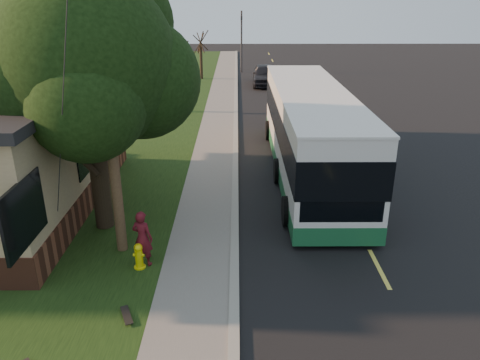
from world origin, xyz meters
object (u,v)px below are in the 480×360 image
object	(u,v)px
dumpster	(57,145)
distant_car	(265,75)
skateboarder	(143,238)
skateboard_main	(127,315)
fire_hydrant	(139,256)
traffic_signal	(241,37)
transit_bus	(310,130)
bare_tree_near	(179,78)
leafy_tree	(89,65)
utility_pole	(106,95)
bare_tree_far	(201,56)

from	to	relation	value
dumpster	distant_car	distance (m)	20.76
skateboarder	skateboard_main	world-z (taller)	skateboarder
fire_hydrant	traffic_signal	bearing A→B (deg)	84.79
transit_bus	bare_tree_near	bearing A→B (deg)	121.68
dumpster	distant_car	world-z (taller)	distant_car
leafy_tree	dumpster	distance (m)	9.10
fire_hydrant	utility_pole	world-z (taller)	utility_pole
leafy_tree	utility_pole	bearing A→B (deg)	-62.40
utility_pole	skateboard_main	xyz separation A→B (m)	(0.81, -3.10, -4.51)
leafy_tree	traffic_signal	world-z (taller)	leafy_tree
bare_tree_near	distant_car	bearing A→B (deg)	57.93
skateboarder	skateboard_main	distance (m)	2.41
utility_pole	skateboarder	bearing A→B (deg)	-45.22
fire_hydrant	skateboarder	size ratio (longest dim) A/B	0.46
bare_tree_far	leafy_tree	bearing A→B (deg)	-92.45
fire_hydrant	transit_bus	size ratio (longest dim) A/B	0.06
utility_pole	distant_car	distance (m)	27.21
traffic_signal	bare_tree_near	bearing A→B (deg)	-104.04
skateboarder	distant_car	world-z (taller)	skateboarder
bare_tree_far	traffic_signal	distance (m)	5.44
skateboard_main	transit_bus	bearing A→B (deg)	59.67
bare_tree_far	skateboard_main	distance (m)	32.17
utility_pole	leafy_tree	xyz separation A→B (m)	(-0.87, 1.66, 0.54)
fire_hydrant	transit_bus	bearing A→B (deg)	52.55
fire_hydrant	utility_pole	xyz separation A→B (m)	(-0.71, 0.99, 4.20)
skateboard_main	distant_car	xyz separation A→B (m)	(4.85, 29.45, 0.71)
utility_pole	skateboard_main	distance (m)	5.53
utility_pole	skateboarder	xyz separation A→B (m)	(0.81, -0.81, -3.75)
bare_tree_near	utility_pole	bearing A→B (deg)	-89.34
dumpster	leafy_tree	bearing A→B (deg)	-59.58
traffic_signal	distant_car	distance (m)	7.30
bare_tree_far	skateboarder	xyz separation A→B (m)	(0.50, -29.82, -1.12)
fire_hydrant	utility_pole	bearing A→B (deg)	125.38
leafy_tree	bare_tree_far	size ratio (longest dim) A/B	1.94
traffic_signal	skateboarder	bearing A→B (deg)	-95.07
skateboarder	distant_car	xyz separation A→B (m)	(4.85, 27.16, -0.05)
utility_pole	bare_tree_near	distance (m)	17.19
leafy_tree	bare_tree_near	xyz separation A→B (m)	(0.67, 15.35, -3.02)
bare_tree_near	dumpster	world-z (taller)	bare_tree_near
skateboarder	skateboard_main	xyz separation A→B (m)	(0.00, -2.29, -0.76)
utility_pole	dumpster	xyz separation A→B (m)	(-4.85, 8.45, -4.02)
utility_pole	skateboarder	world-z (taller)	utility_pole
skateboarder	distant_car	size ratio (longest dim) A/B	0.33
skateboard_main	utility_pole	bearing A→B (deg)	104.55
skateboarder	leafy_tree	bearing A→B (deg)	-37.54
skateboarder	distant_car	bearing A→B (deg)	-81.77
bare_tree_near	transit_bus	distance (m)	12.48
leafy_tree	bare_tree_near	distance (m)	15.66
bare_tree_near	distant_car	distance (m)	11.10
fire_hydrant	dumpster	distance (m)	10.96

